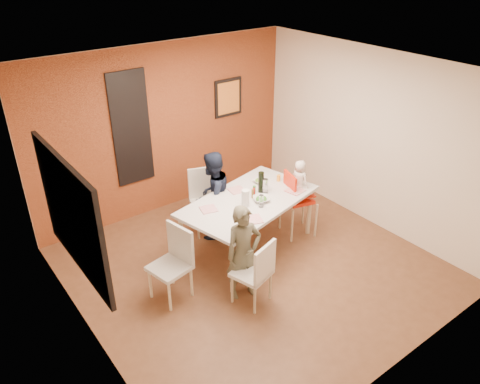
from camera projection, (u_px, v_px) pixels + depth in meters
ground at (253, 266)px, 6.50m from camera, size 4.50×4.50×0.00m
ceiling at (256, 72)px, 5.21m from camera, size 4.50×4.50×0.02m
wall_back at (166, 129)px, 7.43m from camera, size 4.50×0.02×2.70m
wall_front at (408, 269)px, 4.28m from camera, size 4.50×0.02×2.70m
wall_left at (79, 242)px, 4.66m from camera, size 0.02×4.50×2.70m
wall_right at (371, 139)px, 7.05m from camera, size 0.02×4.50×2.70m
brick_accent_wall at (167, 129)px, 7.42m from camera, size 4.50×0.02×2.70m
picture_window_frame at (71, 216)px, 4.72m from camera, size 0.05×1.70×1.30m
picture_window_pane at (73, 215)px, 4.73m from camera, size 0.02×1.55×1.15m
glassblock_strip at (131, 129)px, 7.02m from camera, size 0.55×0.03×1.70m
glassblock_surround at (131, 129)px, 7.01m from camera, size 0.60×0.03×1.76m
art_print_frame at (228, 98)px, 7.90m from camera, size 0.54×0.03×0.64m
art_print_canvas at (229, 98)px, 7.89m from camera, size 0.44×0.01×0.54m
dining_table at (249, 204)px, 6.55m from camera, size 2.15×1.50×0.81m
chair_near at (257, 270)px, 5.62m from camera, size 0.52×0.52×0.90m
chair_far at (205, 197)px, 7.13m from camera, size 0.58×0.58×0.99m
chair_left at (174, 259)px, 5.76m from camera, size 0.52×0.52×0.96m
high_chair at (296, 198)px, 6.95m from camera, size 0.53×0.53×1.04m
child_near at (244, 253)px, 5.71m from camera, size 0.51×0.39×1.27m
child_far at (212, 196)px, 6.88m from camera, size 0.79×0.70×1.36m
toddler at (299, 180)px, 6.82m from camera, size 0.22×0.31×0.61m
plate_near_left at (253, 219)px, 6.04m from camera, size 0.29×0.29×0.01m
plate_far_mid at (237, 190)px, 6.75m from camera, size 0.24×0.24×0.01m
plate_near_right at (295, 191)px, 6.73m from camera, size 0.27×0.27×0.01m
plate_far_left at (209, 209)px, 6.27m from camera, size 0.26×0.26×0.01m
salad_bowl_a at (261, 199)px, 6.46m from camera, size 0.30×0.30×0.06m
salad_bowl_b at (260, 181)px, 6.95m from camera, size 0.21×0.21×0.05m
wine_bottle at (261, 182)px, 6.64m from camera, size 0.08×0.08×0.31m
wine_glass_a at (261, 201)px, 6.29m from camera, size 0.06×0.06×0.18m
wine_glass_b at (265, 186)px, 6.63m from camera, size 0.08×0.08×0.22m
paper_towel_roll at (245, 198)px, 6.30m from camera, size 0.11×0.11×0.24m
condiment_red at (254, 192)px, 6.56m from camera, size 0.03×0.03×0.13m
condiment_green at (254, 191)px, 6.58m from camera, size 0.04×0.04×0.15m
condiment_brown at (253, 194)px, 6.52m from camera, size 0.03×0.03×0.14m
sippy_cup at (279, 178)px, 6.99m from camera, size 0.06×0.06×0.10m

